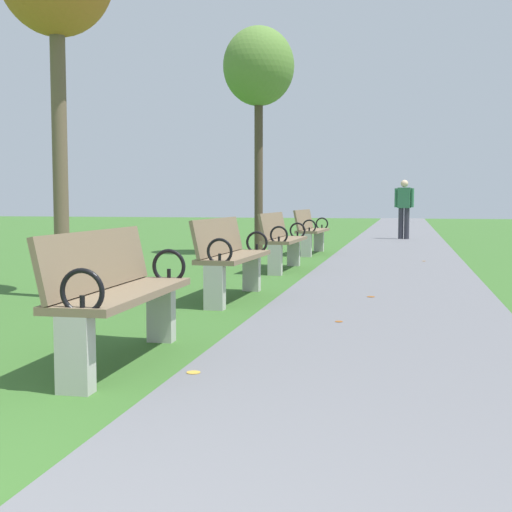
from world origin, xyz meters
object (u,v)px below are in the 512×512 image
Objects in this scene: park_bench_3 at (230,256)px; park_bench_4 at (282,239)px; park_bench_5 at (310,230)px; pedestrian_walking at (404,206)px; tree_3 at (259,69)px; park_bench_2 at (117,292)px.

park_bench_4 is (-0.00, 3.25, 0.00)m from park_bench_3.
park_bench_5 is 1.00× the size of pedestrian_walking.
tree_3 is at bearing -115.63° from pedestrian_walking.
park_bench_5 is (0.00, 9.64, 0.00)m from park_bench_2.
pedestrian_walking is (1.83, 5.55, 0.44)m from park_bench_5.
tree_3 is 2.78× the size of pedestrian_walking.
park_bench_4 is at bearing -101.68° from pedestrian_walking.
tree_3 is at bearing 99.14° from park_bench_3.
park_bench_3 is at bearing -98.61° from pedestrian_walking.
park_bench_2 and park_bench_5 have the same top height.
park_bench_2 is 1.00× the size of park_bench_4.
park_bench_3 is 1.00× the size of pedestrian_walking.
park_bench_2 is 6.33m from park_bench_4.
pedestrian_walking reaches higher than park_bench_2.
tree_3 is (-1.00, 2.96, 3.18)m from park_bench_4.
park_bench_2 is 9.64m from park_bench_5.
park_bench_2 is at bearing -96.88° from pedestrian_walking.
park_bench_5 is (0.00, 6.56, 0.00)m from park_bench_3.
park_bench_4 is 0.99× the size of pedestrian_walking.
park_bench_4 and park_bench_5 have the same top height.
park_bench_3 is at bearing -90.00° from park_bench_4.
pedestrian_walking is (1.83, 8.87, 0.44)m from park_bench_4.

